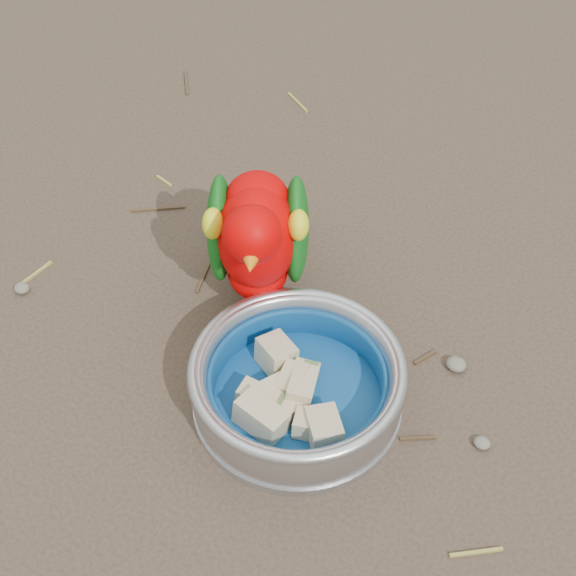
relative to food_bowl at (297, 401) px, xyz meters
The scene contains 6 objects.
ground 0.04m from the food_bowl, 76.71° to the left, with size 60.00×60.00×0.00m, color #46362B.
food_bowl is the anchor object (origin of this frame).
bowl_wall 0.03m from the food_bowl, ahead, with size 0.20×0.20×0.04m, color #B2B2BA, non-canonical shape.
fruit_wedges 0.02m from the food_bowl, ahead, with size 0.12×0.12×0.03m, color #CBB690, non-canonical shape.
lory_parrot 0.16m from the food_bowl, 140.25° to the left, with size 0.10×0.22×0.18m, color #D00001, non-canonical shape.
ground_debris 0.10m from the food_bowl, 112.85° to the left, with size 0.90×0.80×0.01m, color #A69742, non-canonical shape.
Camera 1 is at (0.27, -0.47, 0.70)m, focal length 55.00 mm.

